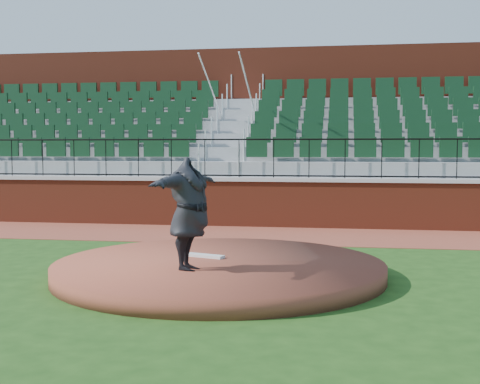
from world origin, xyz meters
name	(u,v)px	position (x,y,z in m)	size (l,w,h in m)	color
ground	(225,282)	(0.00, 0.00, 0.00)	(90.00, 90.00, 0.00)	#1B3F12
warning_track	(266,235)	(0.00, 5.40, 0.01)	(34.00, 3.20, 0.01)	brown
field_wall	(274,204)	(0.00, 7.00, 0.60)	(34.00, 0.35, 1.20)	maroon
wall_cap	(274,179)	(0.00, 7.00, 1.25)	(34.00, 0.45, 0.10)	#B7B7B7
wall_railing	(274,159)	(0.00, 7.00, 1.80)	(34.00, 0.05, 1.00)	black
seating_stands	(284,140)	(0.00, 9.72, 2.30)	(34.00, 5.10, 4.60)	gray
concourse_wall	(291,128)	(0.00, 12.52, 2.75)	(34.00, 0.50, 5.50)	maroon
pitchers_mound	(219,269)	(-0.15, 0.37, 0.12)	(5.32, 5.32, 0.25)	brown
pitching_rubber	(205,256)	(-0.47, 0.74, 0.27)	(0.68, 0.17, 0.05)	silver
pitcher	(189,214)	(-0.46, -0.40, 1.10)	(2.09, 0.57, 1.70)	black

